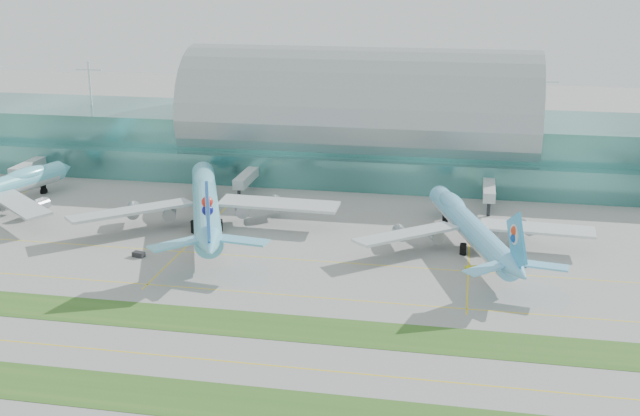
# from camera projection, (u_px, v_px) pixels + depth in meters

# --- Properties ---
(ground) EXTENTS (700.00, 700.00, 0.00)m
(ground) POSITION_uv_depth(u_px,v_px,m) (268.00, 330.00, 160.60)
(ground) COLOR gray
(ground) RESTS_ON ground
(terminal) EXTENTS (340.00, 69.10, 36.00)m
(terminal) POSITION_uv_depth(u_px,v_px,m) (360.00, 132.00, 277.21)
(terminal) COLOR #3D7A75
(terminal) RESTS_ON ground
(grass_strip_near) EXTENTS (420.00, 12.00, 0.08)m
(grass_strip_near) POSITION_uv_depth(u_px,v_px,m) (227.00, 403.00, 134.32)
(grass_strip_near) COLOR #2D591E
(grass_strip_near) RESTS_ON ground
(grass_strip_far) EXTENTS (420.00, 12.00, 0.08)m
(grass_strip_far) POSITION_uv_depth(u_px,v_px,m) (271.00, 326.00, 162.47)
(grass_strip_far) COLOR #2D591E
(grass_strip_far) RESTS_ON ground
(taxiline_b) EXTENTS (420.00, 0.35, 0.01)m
(taxiline_b) POSITION_uv_depth(u_px,v_px,m) (250.00, 363.00, 147.47)
(taxiline_b) COLOR yellow
(taxiline_b) RESTS_ON ground
(taxiline_c) EXTENTS (420.00, 0.35, 0.01)m
(taxiline_c) POSITION_uv_depth(u_px,v_px,m) (289.00, 295.00, 177.49)
(taxiline_c) COLOR yellow
(taxiline_c) RESTS_ON ground
(taxiline_d) EXTENTS (420.00, 0.35, 0.01)m
(taxiline_d) POSITION_uv_depth(u_px,v_px,m) (309.00, 260.00, 198.13)
(taxiline_d) COLOR yellow
(taxiline_d) RESTS_ON ground
(airliner_b) EXTENTS (69.78, 81.26, 23.18)m
(airliner_b) POSITION_uv_depth(u_px,v_px,m) (206.00, 202.00, 221.40)
(airliner_b) COLOR #60BAD3
(airliner_b) RESTS_ON ground
(airliner_c) EXTENTS (60.11, 69.81, 19.76)m
(airliner_c) POSITION_uv_depth(u_px,v_px,m) (470.00, 226.00, 204.67)
(airliner_c) COLOR #69BDE8
(airliner_c) RESTS_ON ground
(gse_c) EXTENTS (3.29, 2.39, 1.27)m
(gse_c) POSITION_uv_depth(u_px,v_px,m) (139.00, 254.00, 200.36)
(gse_c) COLOR black
(gse_c) RESTS_ON ground
(gse_d) EXTENTS (3.75, 2.28, 1.57)m
(gse_d) POSITION_uv_depth(u_px,v_px,m) (203.00, 227.00, 220.65)
(gse_d) COLOR black
(gse_d) RESTS_ON ground
(gse_e) EXTENTS (3.41, 2.37, 1.47)m
(gse_e) POSITION_uv_depth(u_px,v_px,m) (472.00, 269.00, 190.27)
(gse_e) COLOR #C3BE0B
(gse_e) RESTS_ON ground
(gse_f) EXTENTS (3.52, 2.34, 1.49)m
(gse_f) POSITION_uv_depth(u_px,v_px,m) (520.00, 264.00, 193.97)
(gse_f) COLOR black
(gse_f) RESTS_ON ground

